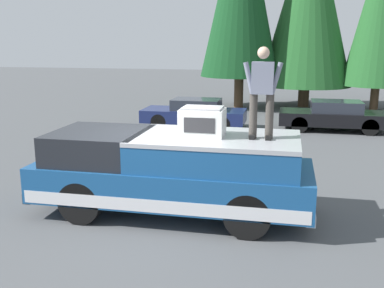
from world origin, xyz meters
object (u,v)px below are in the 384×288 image
(parked_car_navy, at_px, (195,113))
(compressor_unit, at_px, (202,122))
(parked_car_black, at_px, (334,116))
(pickup_truck, at_px, (173,172))
(person_on_truck_bed, at_px, (262,91))

(parked_car_navy, bearing_deg, compressor_unit, -167.30)
(parked_car_black, height_order, parked_car_navy, same)
(compressor_unit, height_order, parked_car_black, compressor_unit)
(pickup_truck, distance_m, compressor_unit, 1.22)
(compressor_unit, relative_size, parked_car_black, 0.20)
(pickup_truck, xyz_separation_m, compressor_unit, (-0.02, -0.61, 1.05))
(pickup_truck, xyz_separation_m, parked_car_navy, (9.09, 1.44, -0.29))
(pickup_truck, bearing_deg, parked_car_black, -22.39)
(compressor_unit, bearing_deg, parked_car_navy, 12.70)
(pickup_truck, height_order, person_on_truck_bed, person_on_truck_bed)
(compressor_unit, distance_m, parked_car_black, 10.32)
(pickup_truck, bearing_deg, person_on_truck_bed, -91.45)
(pickup_truck, distance_m, parked_car_navy, 9.21)
(compressor_unit, relative_size, person_on_truck_bed, 0.50)
(parked_car_navy, bearing_deg, parked_car_black, -84.14)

